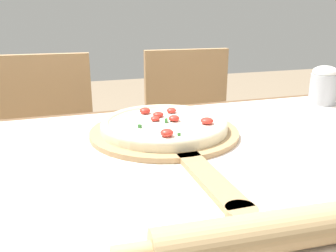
{
  "coord_description": "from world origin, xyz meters",
  "views": [
    {
      "loc": [
        -0.21,
        -0.64,
        1.04
      ],
      "look_at": [
        0.03,
        0.11,
        0.79
      ],
      "focal_mm": 38.0,
      "sensor_mm": 36.0,
      "label": 1
    }
  ],
  "objects_px": {
    "chair_right": "(192,137)",
    "pizza": "(164,124)",
    "flour_cup": "(324,85)",
    "rolling_pin": "(283,230)",
    "pizza_peel": "(167,135)",
    "chair_left": "(47,153)"
  },
  "relations": [
    {
      "from": "pizza",
      "to": "chair_left",
      "type": "bearing_deg",
      "value": 115.64
    },
    {
      "from": "pizza",
      "to": "pizza_peel",
      "type": "bearing_deg",
      "value": -90.67
    },
    {
      "from": "flour_cup",
      "to": "chair_left",
      "type": "bearing_deg",
      "value": 150.84
    },
    {
      "from": "chair_left",
      "to": "flour_cup",
      "type": "height_order",
      "value": "chair_left"
    },
    {
      "from": "pizza",
      "to": "chair_right",
      "type": "distance_m",
      "value": 0.74
    },
    {
      "from": "chair_left",
      "to": "flour_cup",
      "type": "relative_size",
      "value": 7.31
    },
    {
      "from": "rolling_pin",
      "to": "chair_left",
      "type": "relative_size",
      "value": 0.48
    },
    {
      "from": "rolling_pin",
      "to": "chair_left",
      "type": "xyz_separation_m",
      "value": [
        -0.3,
        1.07,
        -0.27
      ]
    },
    {
      "from": "chair_right",
      "to": "pizza",
      "type": "bearing_deg",
      "value": -114.28
    },
    {
      "from": "pizza_peel",
      "to": "chair_left",
      "type": "relative_size",
      "value": 0.65
    },
    {
      "from": "pizza_peel",
      "to": "pizza",
      "type": "bearing_deg",
      "value": 89.33
    },
    {
      "from": "pizza_peel",
      "to": "rolling_pin",
      "type": "relative_size",
      "value": 1.38
    },
    {
      "from": "pizza",
      "to": "rolling_pin",
      "type": "relative_size",
      "value": 0.72
    },
    {
      "from": "chair_left",
      "to": "chair_right",
      "type": "height_order",
      "value": "same"
    },
    {
      "from": "flour_cup",
      "to": "chair_right",
      "type": "bearing_deg",
      "value": 117.59
    },
    {
      "from": "pizza_peel",
      "to": "flour_cup",
      "type": "height_order",
      "value": "flour_cup"
    },
    {
      "from": "chair_right",
      "to": "flour_cup",
      "type": "height_order",
      "value": "chair_right"
    },
    {
      "from": "pizza_peel",
      "to": "rolling_pin",
      "type": "height_order",
      "value": "rolling_pin"
    },
    {
      "from": "pizza",
      "to": "chair_right",
      "type": "relative_size",
      "value": 0.34
    },
    {
      "from": "pizza_peel",
      "to": "chair_left",
      "type": "height_order",
      "value": "chair_left"
    },
    {
      "from": "pizza",
      "to": "flour_cup",
      "type": "height_order",
      "value": "flour_cup"
    },
    {
      "from": "pizza",
      "to": "chair_right",
      "type": "height_order",
      "value": "chair_right"
    }
  ]
}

